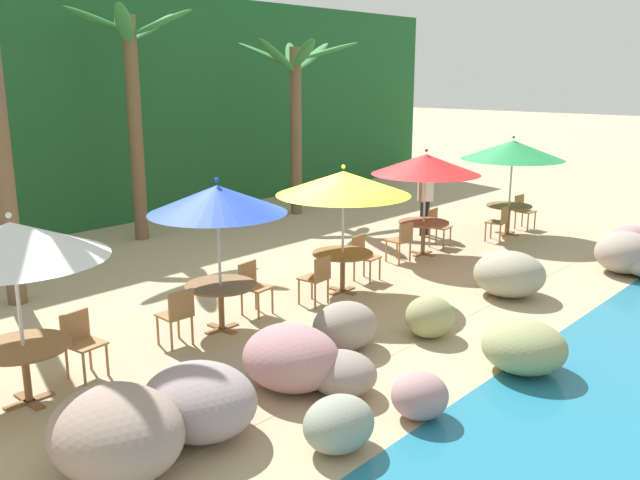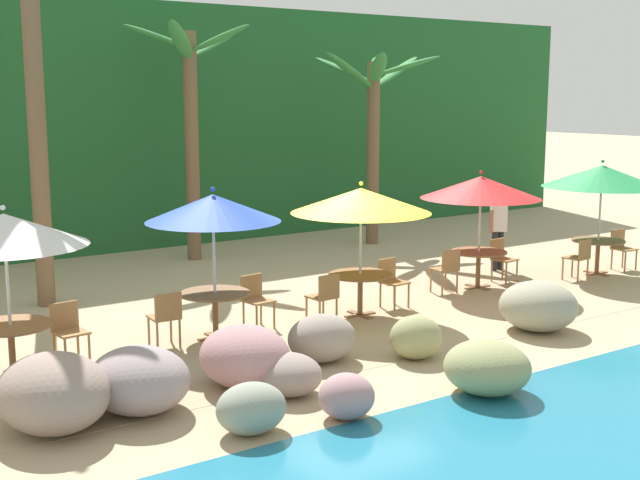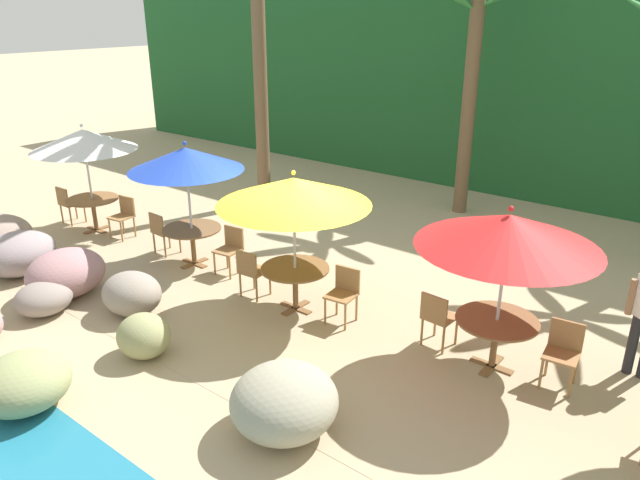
{
  "view_description": "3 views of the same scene",
  "coord_description": "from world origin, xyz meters",
  "px_view_note": "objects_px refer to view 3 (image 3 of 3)",
  "views": [
    {
      "loc": [
        -8.98,
        -7.78,
        3.87
      ],
      "look_at": [
        -0.25,
        0.04,
        0.99
      ],
      "focal_mm": 37.96,
      "sensor_mm": 36.0,
      "label": 1
    },
    {
      "loc": [
        -8.52,
        -11.52,
        3.78
      ],
      "look_at": [
        -0.5,
        0.18,
        1.33
      ],
      "focal_mm": 47.42,
      "sensor_mm": 36.0,
      "label": 2
    },
    {
      "loc": [
        5.69,
        -6.74,
        4.62
      ],
      "look_at": [
        0.18,
        0.3,
        1.08
      ],
      "focal_mm": 33.22,
      "sensor_mm": 36.0,
      "label": 3
    }
  ],
  "objects_px": {
    "chair_white_seaward": "(124,214)",
    "umbrella_blue": "(186,159)",
    "chair_red_seaward": "(563,349)",
    "palm_tree_second": "(474,55)",
    "dining_table_yellow": "(295,275)",
    "dining_table_red": "(496,328)",
    "chair_blue_inland": "(162,230)",
    "dining_table_white": "(93,204)",
    "chair_white_inland": "(68,202)",
    "chair_yellow_inland": "(251,270)",
    "umbrella_white": "(83,140)",
    "chair_blue_seaward": "(231,247)",
    "chair_yellow_seaward": "(344,291)",
    "chair_red_inland": "(437,316)",
    "umbrella_red": "(508,231)",
    "umbrella_yellow": "(294,191)",
    "dining_table_blue": "(192,234)"
  },
  "relations": [
    {
      "from": "umbrella_white",
      "to": "dining_table_blue",
      "type": "relative_size",
      "value": 2.14
    },
    {
      "from": "umbrella_white",
      "to": "chair_red_seaward",
      "type": "distance_m",
      "value": 9.99
    },
    {
      "from": "chair_blue_inland",
      "to": "chair_red_seaward",
      "type": "relative_size",
      "value": 1.0
    },
    {
      "from": "chair_red_seaward",
      "to": "chair_white_seaward",
      "type": "bearing_deg",
      "value": -178.1
    },
    {
      "from": "chair_blue_seaward",
      "to": "umbrella_red",
      "type": "bearing_deg",
      "value": 0.08
    },
    {
      "from": "chair_white_inland",
      "to": "umbrella_blue",
      "type": "relative_size",
      "value": 0.36
    },
    {
      "from": "chair_blue_inland",
      "to": "dining_table_yellow",
      "type": "xyz_separation_m",
      "value": [
        3.55,
        -0.13,
        0.1
      ]
    },
    {
      "from": "umbrella_white",
      "to": "chair_white_inland",
      "type": "bearing_deg",
      "value": -172.67
    },
    {
      "from": "chair_yellow_seaward",
      "to": "chair_white_inland",
      "type": "bearing_deg",
      "value": -178.28
    },
    {
      "from": "dining_table_white",
      "to": "dining_table_blue",
      "type": "height_order",
      "value": "same"
    },
    {
      "from": "chair_red_seaward",
      "to": "palm_tree_second",
      "type": "distance_m",
      "value": 7.71
    },
    {
      "from": "umbrella_red",
      "to": "umbrella_blue",
      "type": "bearing_deg",
      "value": -178.09
    },
    {
      "from": "dining_table_white",
      "to": "umbrella_red",
      "type": "height_order",
      "value": "umbrella_red"
    },
    {
      "from": "dining_table_blue",
      "to": "dining_table_yellow",
      "type": "bearing_deg",
      "value": -3.84
    },
    {
      "from": "chair_blue_seaward",
      "to": "chair_white_seaward",
      "type": "bearing_deg",
      "value": -177.99
    },
    {
      "from": "dining_table_red",
      "to": "dining_table_blue",
      "type": "bearing_deg",
      "value": -178.09
    },
    {
      "from": "umbrella_blue",
      "to": "umbrella_yellow",
      "type": "xyz_separation_m",
      "value": [
        2.7,
        -0.18,
        -0.06
      ]
    },
    {
      "from": "chair_yellow_inland",
      "to": "dining_table_red",
      "type": "distance_m",
      "value": 4.08
    },
    {
      "from": "umbrella_yellow",
      "to": "dining_table_red",
      "type": "xyz_separation_m",
      "value": [
        3.21,
        0.38,
        -1.39
      ]
    },
    {
      "from": "umbrella_blue",
      "to": "dining_table_yellow",
      "type": "height_order",
      "value": "umbrella_blue"
    },
    {
      "from": "chair_red_inland",
      "to": "dining_table_yellow",
      "type": "bearing_deg",
      "value": -171.53
    },
    {
      "from": "dining_table_red",
      "to": "palm_tree_second",
      "type": "height_order",
      "value": "palm_tree_second"
    },
    {
      "from": "chair_blue_inland",
      "to": "chair_white_seaward",
      "type": "bearing_deg",
      "value": 174.84
    },
    {
      "from": "dining_table_white",
      "to": "chair_white_inland",
      "type": "bearing_deg",
      "value": -172.67
    },
    {
      "from": "chair_white_seaward",
      "to": "chair_yellow_seaward",
      "type": "relative_size",
      "value": 1.0
    },
    {
      "from": "umbrella_white",
      "to": "chair_blue_seaward",
      "type": "height_order",
      "value": "umbrella_white"
    },
    {
      "from": "umbrella_blue",
      "to": "umbrella_yellow",
      "type": "height_order",
      "value": "umbrella_blue"
    },
    {
      "from": "chair_white_inland",
      "to": "palm_tree_second",
      "type": "height_order",
      "value": "palm_tree_second"
    },
    {
      "from": "umbrella_blue",
      "to": "chair_white_seaward",
      "type": "bearing_deg",
      "value": 177.99
    },
    {
      "from": "umbrella_white",
      "to": "chair_white_seaward",
      "type": "distance_m",
      "value": 1.73
    },
    {
      "from": "dining_table_white",
      "to": "dining_table_yellow",
      "type": "relative_size",
      "value": 1.0
    },
    {
      "from": "dining_table_blue",
      "to": "palm_tree_second",
      "type": "xyz_separation_m",
      "value": [
        2.6,
        6.09,
        3.0
      ]
    },
    {
      "from": "umbrella_white",
      "to": "dining_table_blue",
      "type": "height_order",
      "value": "umbrella_white"
    },
    {
      "from": "chair_blue_inland",
      "to": "umbrella_white",
      "type": "bearing_deg",
      "value": -178.38
    },
    {
      "from": "umbrella_blue",
      "to": "chair_red_seaward",
      "type": "xyz_separation_m",
      "value": [
        6.74,
        0.38,
        -1.55
      ]
    },
    {
      "from": "chair_white_inland",
      "to": "dining_table_red",
      "type": "relative_size",
      "value": 0.79
    },
    {
      "from": "umbrella_yellow",
      "to": "chair_red_inland",
      "type": "bearing_deg",
      "value": 8.47
    },
    {
      "from": "dining_table_white",
      "to": "chair_yellow_inland",
      "type": "xyz_separation_m",
      "value": [
        4.98,
        -0.22,
        -0.1
      ]
    },
    {
      "from": "dining_table_blue",
      "to": "dining_table_yellow",
      "type": "distance_m",
      "value": 2.71
    },
    {
      "from": "chair_yellow_seaward",
      "to": "chair_red_inland",
      "type": "distance_m",
      "value": 1.53
    },
    {
      "from": "umbrella_yellow",
      "to": "chair_blue_seaward",
      "type": "bearing_deg",
      "value": 168.76
    },
    {
      "from": "chair_red_seaward",
      "to": "chair_red_inland",
      "type": "distance_m",
      "value": 1.7
    },
    {
      "from": "umbrella_blue",
      "to": "chair_yellow_inland",
      "type": "relative_size",
      "value": 2.75
    },
    {
      "from": "umbrella_yellow",
      "to": "chair_red_inland",
      "type": "height_order",
      "value": "umbrella_yellow"
    },
    {
      "from": "chair_blue_inland",
      "to": "palm_tree_second",
      "type": "distance_m",
      "value": 7.7
    },
    {
      "from": "umbrella_red",
      "to": "chair_white_inland",
      "type": "bearing_deg",
      "value": -177.57
    },
    {
      "from": "dining_table_yellow",
      "to": "dining_table_red",
      "type": "bearing_deg",
      "value": 6.73
    },
    {
      "from": "umbrella_white",
      "to": "chair_white_inland",
      "type": "xyz_separation_m",
      "value": [
        -0.85,
        -0.11,
        -1.51
      ]
    },
    {
      "from": "chair_white_seaward",
      "to": "umbrella_blue",
      "type": "relative_size",
      "value": 0.36
    },
    {
      "from": "chair_yellow_inland",
      "to": "chair_white_inland",
      "type": "bearing_deg",
      "value": 178.96
    }
  ]
}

